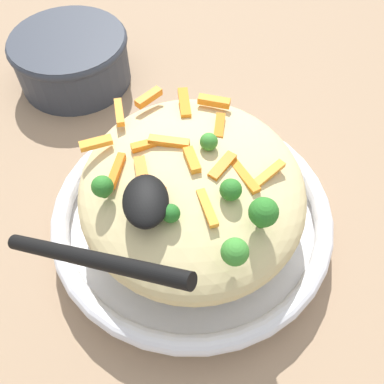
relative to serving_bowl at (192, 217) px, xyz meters
The scene contains 27 objects.
ground_plane 0.02m from the serving_bowl, ahead, with size 2.40×2.40×0.00m, color #9E7F60.
serving_bowl is the anchor object (origin of this frame).
pasta_mound 0.06m from the serving_bowl, ahead, with size 0.25×0.23×0.08m, color #DBC689.
carrot_piece_0 0.14m from the serving_bowl, 67.80° to the left, with size 0.03×0.01×0.01m, color orange.
carrot_piece_1 0.11m from the serving_bowl, 34.13° to the right, with size 0.03×0.01×0.01m, color orange.
carrot_piece_2 0.10m from the serving_bowl, behind, with size 0.03×0.01×0.01m, color orange.
carrot_piece_3 0.11m from the serving_bowl, 101.74° to the left, with size 0.04×0.01×0.01m, color orange.
carrot_piece_4 0.12m from the serving_bowl, 89.67° to the left, with size 0.04×0.01×0.01m, color orange.
carrot_piece_5 0.10m from the serving_bowl, 104.83° to the right, with size 0.04×0.01×0.01m, color orange.
carrot_piece_6 0.13m from the serving_bowl, 20.39° to the right, with size 0.03×0.01×0.01m, color orange.
carrot_piece_7 0.12m from the serving_bowl, 103.10° to the right, with size 0.04×0.01×0.01m, color orange.
carrot_piece_8 0.11m from the serving_bowl, 132.22° to the left, with size 0.03×0.01×0.01m, color orange.
carrot_piece_9 0.11m from the serving_bowl, behind, with size 0.04×0.01×0.01m, color orange.
carrot_piece_10 0.10m from the serving_bowl, 110.27° to the right, with size 0.04×0.01×0.01m, color orange.
carrot_piece_11 0.10m from the serving_bowl, 37.50° to the left, with size 0.04×0.01×0.01m, color orange.
carrot_piece_12 0.14m from the serving_bowl, 21.02° to the left, with size 0.03×0.01×0.01m, color orange.
carrot_piece_13 0.13m from the serving_bowl, ahead, with size 0.04×0.01×0.01m, color orange.
carrot_piece_14 0.11m from the serving_bowl, 58.99° to the left, with size 0.03×0.01×0.01m, color orange.
carrot_piece_15 0.14m from the serving_bowl, 41.27° to the left, with size 0.04×0.01×0.01m, color orange.
broccoli_floret_0 0.13m from the serving_bowl, 106.93° to the left, with size 0.02×0.02×0.02m.
broccoli_floret_1 0.14m from the serving_bowl, 142.12° to the right, with size 0.03×0.03×0.03m.
broccoli_floret_2 0.11m from the serving_bowl, 45.50° to the right, with size 0.02×0.02×0.02m.
broccoli_floret_3 0.12m from the serving_bowl, 157.89° to the left, with size 0.02×0.02×0.02m.
broccoli_floret_4 0.11m from the serving_bowl, 142.96° to the right, with size 0.02×0.02×0.02m.
broccoli_floret_5 0.15m from the serving_bowl, 166.17° to the right, with size 0.02×0.02×0.03m.
serving_spoon 0.15m from the serving_bowl, 140.92° to the left, with size 0.14×0.15×0.08m.
companion_bowl 0.32m from the serving_bowl, 28.17° to the left, with size 0.17×0.17×0.07m.
Camera 1 is at (-0.25, 0.02, 0.42)m, focal length 38.99 mm.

